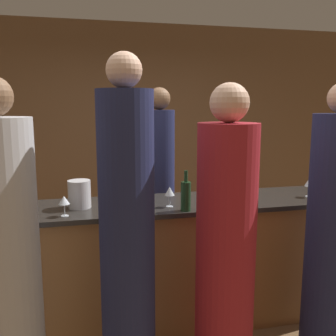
% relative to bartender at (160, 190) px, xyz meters
% --- Properties ---
extents(ground_plane, '(14.00, 14.00, 0.00)m').
position_rel_bartender_xyz_m(ground_plane, '(-0.13, -0.80, -0.89)').
color(ground_plane, brown).
extents(back_wall, '(8.00, 0.06, 2.80)m').
position_rel_bartender_xyz_m(back_wall, '(-0.13, 1.63, 0.51)').
color(back_wall, brown).
rests_on(back_wall, ground_plane).
extents(bar_counter, '(3.04, 0.62, 0.98)m').
position_rel_bartender_xyz_m(bar_counter, '(-0.13, -0.80, -0.40)').
color(bar_counter, brown).
rests_on(bar_counter, ground_plane).
extents(bartender, '(0.29, 0.29, 1.88)m').
position_rel_bartender_xyz_m(bartender, '(0.00, 0.00, 0.00)').
color(bartender, '#1E234C').
rests_on(bartender, ground_plane).
extents(guest_0, '(0.36, 0.36, 1.84)m').
position_rel_bartender_xyz_m(guest_0, '(0.10, -1.49, -0.04)').
color(guest_0, maroon).
rests_on(guest_0, ground_plane).
extents(guest_1, '(0.37, 0.37, 1.86)m').
position_rel_bartender_xyz_m(guest_1, '(-1.15, -1.48, -0.03)').
color(guest_1, '#B2B2B7').
rests_on(guest_1, ground_plane).
extents(guest_2, '(0.31, 0.31, 1.99)m').
position_rel_bartender_xyz_m(guest_2, '(-0.50, -1.49, 0.05)').
color(guest_2, '#1E234C').
rests_on(guest_2, ground_plane).
extents(guest_3, '(0.35, 0.35, 1.86)m').
position_rel_bartender_xyz_m(guest_3, '(0.88, -1.44, -0.03)').
color(guest_3, '#1E234C').
rests_on(guest_3, ground_plane).
extents(wine_bottle_0, '(0.07, 0.07, 0.29)m').
position_rel_bartender_xyz_m(wine_bottle_0, '(-0.03, -1.05, 0.20)').
color(wine_bottle_0, '#19381E').
rests_on(wine_bottle_0, bar_counter).
extents(ice_bucket, '(0.16, 0.16, 0.20)m').
position_rel_bartender_xyz_m(ice_bucket, '(-0.76, -0.79, 0.19)').
color(ice_bucket, silver).
rests_on(ice_bucket, bar_counter).
extents(wine_glass_0, '(0.07, 0.07, 0.17)m').
position_rel_bartender_xyz_m(wine_glass_0, '(1.14, -1.03, 0.22)').
color(wine_glass_0, silver).
rests_on(wine_glass_0, bar_counter).
extents(wine_glass_1, '(0.08, 0.08, 0.16)m').
position_rel_bartender_xyz_m(wine_glass_1, '(1.05, -0.88, 0.21)').
color(wine_glass_1, silver).
rests_on(wine_glass_1, bar_counter).
extents(wine_glass_2, '(0.07, 0.07, 0.16)m').
position_rel_bartender_xyz_m(wine_glass_2, '(0.28, -0.85, 0.21)').
color(wine_glass_2, silver).
rests_on(wine_glass_2, bar_counter).
extents(wine_glass_3, '(0.07, 0.07, 0.14)m').
position_rel_bartender_xyz_m(wine_glass_3, '(-0.86, -0.99, 0.19)').
color(wine_glass_3, silver).
rests_on(wine_glass_3, bar_counter).
extents(wine_glass_4, '(0.07, 0.07, 0.15)m').
position_rel_bartender_xyz_m(wine_glass_4, '(-0.12, -0.92, 0.20)').
color(wine_glass_4, silver).
rests_on(wine_glass_4, bar_counter).
extents(wine_glass_5, '(0.06, 0.06, 0.16)m').
position_rel_bartender_xyz_m(wine_glass_5, '(-1.18, -1.05, 0.21)').
color(wine_glass_5, silver).
rests_on(wine_glass_5, bar_counter).
extents(wine_glass_6, '(0.06, 0.06, 0.16)m').
position_rel_bartender_xyz_m(wine_glass_6, '(0.19, -1.02, 0.21)').
color(wine_glass_6, silver).
rests_on(wine_glass_6, bar_counter).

